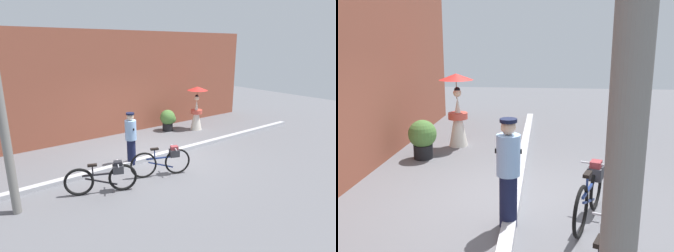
% 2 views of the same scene
% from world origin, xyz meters
% --- Properties ---
extents(ground_plane, '(30.00, 30.00, 0.00)m').
position_xyz_m(ground_plane, '(0.00, 0.00, 0.00)').
color(ground_plane, slate).
extents(sidewalk_curb, '(14.00, 0.20, 0.12)m').
position_xyz_m(sidewalk_curb, '(0.00, 0.00, 0.06)').
color(sidewalk_curb, '#B2B2B7').
rests_on(sidewalk_curb, ground_plane).
extents(bicycle_far_side, '(1.62, 0.67, 0.83)m').
position_xyz_m(bicycle_far_side, '(-0.54, -1.18, 0.44)').
color(bicycle_far_side, black).
rests_on(bicycle_far_side, ground_plane).
extents(person_officer, '(0.34, 0.38, 1.61)m').
position_xyz_m(person_officer, '(-0.88, 0.02, 0.85)').
color(person_officer, '#141938').
rests_on(person_officer, ground_plane).
extents(person_with_parasol, '(0.86, 0.86, 1.84)m').
position_xyz_m(person_with_parasol, '(3.21, 1.70, 0.96)').
color(person_with_parasol, silver).
rests_on(person_with_parasol, ground_plane).
extents(potted_plant_by_door, '(0.66, 0.64, 0.90)m').
position_xyz_m(potted_plant_by_door, '(2.11, 2.26, 0.50)').
color(potted_plant_by_door, black).
rests_on(potted_plant_by_door, ground_plane).
extents(utility_pole, '(0.18, 0.18, 4.80)m').
position_xyz_m(utility_pole, '(-4.18, -0.84, 2.40)').
color(utility_pole, slate).
rests_on(utility_pole, ground_plane).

